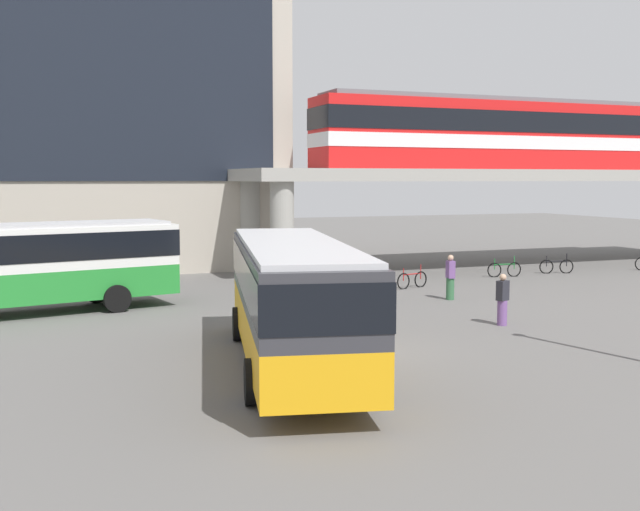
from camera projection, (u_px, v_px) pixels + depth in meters
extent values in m
plane|color=#605E5B|center=(251.00, 299.00, 30.67)|extent=(120.00, 120.00, 0.00)
cube|color=#B2A899|center=(61.00, 109.00, 42.97)|extent=(22.25, 15.19, 17.33)
cube|color=black|center=(68.00, 77.00, 35.79)|extent=(20.03, 0.10, 9.70)
cube|color=#9E9B93|center=(509.00, 176.00, 42.16)|extent=(30.43, 6.93, 0.60)
cylinder|color=#9E9B93|center=(282.00, 233.00, 34.90)|extent=(1.10, 1.10, 4.67)
cylinder|color=#9E9B93|center=(250.00, 226.00, 39.85)|extent=(1.10, 1.10, 4.67)
cube|color=red|center=(522.00, 137.00, 42.24)|extent=(24.08, 2.90, 3.60)
cube|color=silver|center=(522.00, 144.00, 42.28)|extent=(24.14, 2.96, 0.70)
cube|color=black|center=(522.00, 124.00, 42.17)|extent=(24.14, 2.96, 1.10)
cube|color=slate|center=(523.00, 102.00, 42.05)|extent=(23.12, 2.61, 0.24)
cube|color=orange|center=(293.00, 327.00, 19.42)|extent=(4.84, 11.28, 1.10)
cube|color=#333338|center=(293.00, 276.00, 19.30)|extent=(4.84, 11.28, 1.50)
cube|color=black|center=(293.00, 273.00, 19.29)|extent=(4.89, 11.33, 0.96)
cube|color=silver|center=(293.00, 244.00, 19.21)|extent=(4.60, 10.72, 0.12)
cylinder|color=black|center=(238.00, 324.00, 22.76)|extent=(0.49, 1.04, 1.00)
cylinder|color=black|center=(321.00, 322.00, 23.13)|extent=(0.49, 1.04, 1.00)
cylinder|color=black|center=(251.00, 382.00, 16.26)|extent=(0.49, 1.04, 1.00)
cylinder|color=black|center=(367.00, 377.00, 16.64)|extent=(0.49, 1.04, 1.00)
cube|color=#268C33|center=(19.00, 286.00, 26.90)|extent=(11.28, 4.68, 1.10)
cube|color=white|center=(17.00, 249.00, 26.77)|extent=(11.28, 4.68, 1.50)
cube|color=black|center=(17.00, 247.00, 26.76)|extent=(11.33, 4.73, 0.96)
cube|color=silver|center=(16.00, 226.00, 26.69)|extent=(10.71, 4.45, 0.12)
cylinder|color=black|center=(117.00, 299.00, 27.57)|extent=(1.04, 0.48, 1.00)
cylinder|color=black|center=(96.00, 290.00, 29.66)|extent=(1.04, 0.48, 1.00)
torus|color=black|center=(566.00, 267.00, 39.02)|extent=(0.73, 0.26, 0.74)
torus|color=black|center=(546.00, 267.00, 38.93)|extent=(0.73, 0.26, 0.74)
cylinder|color=black|center=(557.00, 261.00, 38.95)|extent=(1.02, 0.34, 0.05)
cylinder|color=black|center=(547.00, 261.00, 38.90)|extent=(0.04, 0.04, 0.55)
cylinder|color=black|center=(567.00, 260.00, 38.98)|extent=(0.04, 0.04, 0.65)
torus|color=black|center=(421.00, 279.00, 34.03)|extent=(0.73, 0.26, 0.74)
torus|color=black|center=(403.00, 281.00, 33.40)|extent=(0.73, 0.26, 0.74)
cylinder|color=#B21E1E|center=(412.00, 274.00, 33.69)|extent=(1.02, 0.34, 0.05)
cylinder|color=#B21E1E|center=(404.00, 275.00, 33.37)|extent=(0.04, 0.04, 0.55)
cylinder|color=#B21E1E|center=(421.00, 272.00, 34.00)|extent=(0.04, 0.04, 0.65)
torus|color=black|center=(514.00, 270.00, 37.72)|extent=(0.74, 0.17, 0.74)
torus|color=black|center=(494.00, 270.00, 37.48)|extent=(0.74, 0.17, 0.74)
cylinder|color=#1E7F33|center=(504.00, 264.00, 37.57)|extent=(1.05, 0.20, 0.05)
cylinder|color=#1E7F33|center=(495.00, 264.00, 37.45)|extent=(0.04, 0.04, 0.55)
cylinder|color=#1E7F33|center=(514.00, 263.00, 37.68)|extent=(0.04, 0.04, 0.65)
cylinder|color=#33663F|center=(450.00, 289.00, 30.47)|extent=(0.32, 0.32, 0.87)
cube|color=#724C8C|center=(450.00, 269.00, 30.39)|extent=(0.32, 0.44, 0.69)
sphere|color=tan|center=(451.00, 258.00, 30.34)|extent=(0.24, 0.24, 0.24)
cylinder|color=#724C8C|center=(502.00, 313.00, 25.14)|extent=(0.32, 0.32, 0.82)
cube|color=#26262D|center=(503.00, 291.00, 25.07)|extent=(0.47, 0.39, 0.65)
sphere|color=tan|center=(503.00, 277.00, 25.02)|extent=(0.22, 0.22, 0.22)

